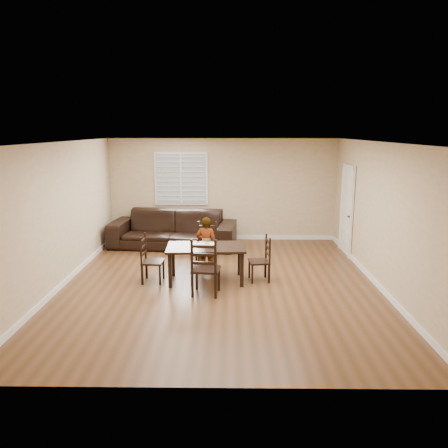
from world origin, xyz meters
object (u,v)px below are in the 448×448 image
(chair_near, at_px, (207,246))
(chair_far, at_px, (205,270))
(donut, at_px, (207,243))
(sofa, at_px, (173,229))
(child, at_px, (206,245))
(chair_right, at_px, (265,260))
(dining_table, at_px, (206,251))
(chair_left, at_px, (147,261))

(chair_near, bearing_deg, chair_far, -84.42)
(chair_near, height_order, donut, chair_near)
(sofa, bearing_deg, chair_far, -67.50)
(chair_near, distance_m, child, 0.44)
(chair_far, height_order, child, child)
(chair_right, bearing_deg, chair_near, -134.68)
(chair_near, relative_size, donut, 9.02)
(chair_far, relative_size, chair_right, 1.19)
(dining_table, distance_m, chair_left, 1.17)
(donut, xyz_separation_m, sofa, (-0.98, 2.39, -0.28))
(chair_right, distance_m, sofa, 3.28)
(chair_left, relative_size, donut, 8.62)
(chair_left, distance_m, donut, 1.22)
(chair_left, distance_m, chair_right, 2.30)
(chair_right, distance_m, donut, 1.18)
(child, xyz_separation_m, sofa, (-0.95, 2.01, -0.13))
(chair_near, bearing_deg, donut, -82.93)
(chair_near, distance_m, sofa, 1.85)
(dining_table, bearing_deg, child, 90.00)
(donut, bearing_deg, dining_table, -93.74)
(child, bearing_deg, chair_right, 168.22)
(chair_near, bearing_deg, sofa, 124.72)
(chair_near, xyz_separation_m, chair_far, (0.05, -1.78, 0.04))
(donut, bearing_deg, chair_right, -5.54)
(chair_near, relative_size, chair_right, 1.09)
(dining_table, relative_size, chair_left, 1.65)
(chair_left, bearing_deg, chair_near, -45.88)
(chair_near, height_order, chair_far, chair_far)
(dining_table, xyz_separation_m, chair_right, (1.14, 0.06, -0.21))
(chair_right, height_order, sofa, sofa)
(chair_near, xyz_separation_m, donut, (0.04, -0.80, 0.29))
(chair_near, xyz_separation_m, chair_right, (1.17, -0.91, -0.04))
(chair_near, relative_size, chair_far, 0.92)
(chair_near, relative_size, sofa, 0.31)
(donut, bearing_deg, chair_left, -169.59)
(chair_near, distance_m, chair_right, 1.48)
(chair_far, bearing_deg, sofa, -66.70)
(dining_table, bearing_deg, chair_far, -91.52)
(chair_far, xyz_separation_m, child, (-0.04, 1.36, 0.10))
(dining_table, height_order, chair_right, chair_right)
(child, bearing_deg, sofa, -54.01)
(dining_table, xyz_separation_m, donut, (0.01, 0.17, 0.11))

